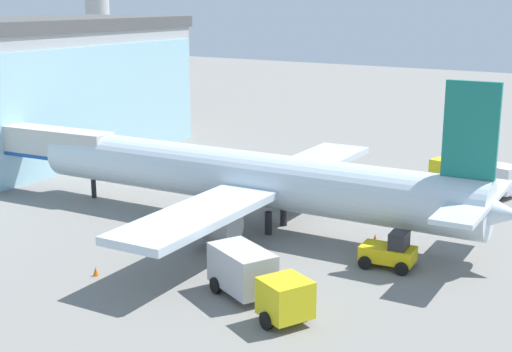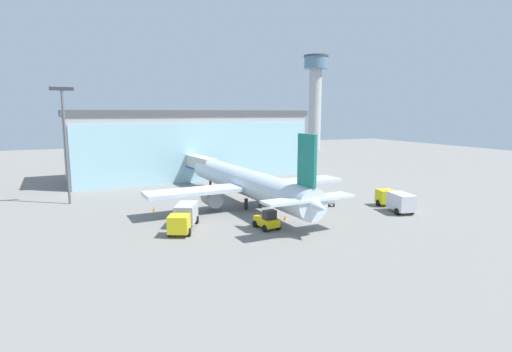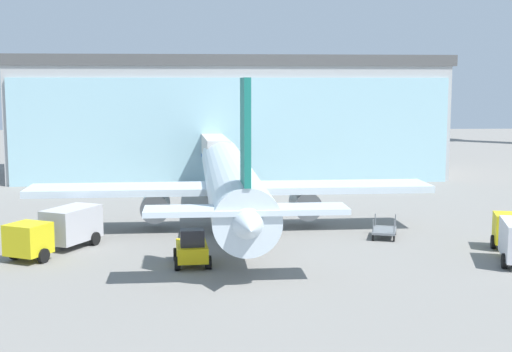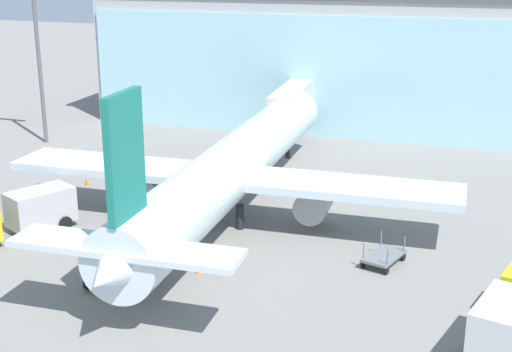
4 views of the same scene
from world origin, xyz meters
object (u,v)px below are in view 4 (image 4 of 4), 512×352
Objects in this scene: pushback_tug at (113,266)px; safety_cone_nose at (198,269)px; catering_truck at (21,213)px; apron_light_mast at (36,31)px; jet_bridge at (297,98)px; airplane at (233,167)px; baggage_cart at (384,256)px; safety_cone_wingtip at (87,182)px.

pushback_tug reaches higher than safety_cone_nose.
catering_truck is 13.70× the size of safety_cone_nose.
apron_light_mast reaches higher than pushback_tug.
jet_bridge is at bearing -173.12° from catering_truck.
apron_light_mast is 33.07m from pushback_tug.
apron_light_mast is 2.26× the size of catering_truck.
catering_truck reaches higher than safety_cone_nose.
catering_truck is (-11.19, -7.59, -1.97)m from airplane.
airplane reaches higher than pushback_tug.
catering_truck is 9.69m from pushback_tug.
apron_light_mast is at bearing -122.54° from catering_truck.
airplane reaches higher than baggage_cart.
jet_bridge is 4.80× the size of baggage_cart.
catering_truck reaches higher than pushback_tug.
jet_bridge is at bearing 1.83° from airplane.
pushback_tug is 6.12× the size of safety_cone_wingtip.
apron_light_mast reaches higher than safety_cone_nose.
airplane is at bearing -10.53° from safety_cone_wingtip.
jet_bridge is 0.40× the size of airplane.
safety_cone_nose is at bearing -40.37° from apron_light_mast.
baggage_cart is at bearing -25.78° from apron_light_mast.
safety_cone_wingtip is (-1.71, 9.99, -1.19)m from catering_truck.
safety_cone_wingtip is (-23.74, 6.78, -0.23)m from baggage_cart.
safety_cone_wingtip is at bearing 76.54° from airplane.
safety_cone_nose is at bearing -173.86° from airplane.
safety_cone_nose is 1.00× the size of safety_cone_wingtip.
safety_cone_nose is (-9.40, -4.60, -0.23)m from baggage_cart.
safety_cone_wingtip is at bearing -42.84° from apron_light_mast.
jet_bridge reaches higher than pushback_tug.
apron_light_mast is 5.45× the size of baggage_cart.
jet_bridge is 20.43m from airplane.
safety_cone_nose is (3.13, -29.33, -3.83)m from jet_bridge.
apron_light_mast is 5.06× the size of pushback_tug.
jet_bridge is 0.88× the size of apron_light_mast.
baggage_cart is 5.68× the size of safety_cone_wingtip.
pushback_tug is (-13.20, -7.18, 0.47)m from baggage_cart.
catering_truck is 12.76m from safety_cone_nose.
airplane is at bearing -17.42° from pushback_tug.
airplane reaches higher than safety_cone_wingtip.
apron_light_mast reaches higher than airplane.
baggage_cart is at bearing 123.96° from catering_truck.
safety_cone_nose is 18.30m from safety_cone_wingtip.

